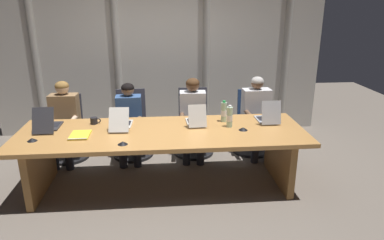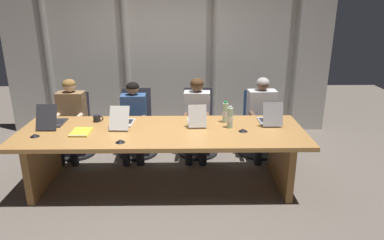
# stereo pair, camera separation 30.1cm
# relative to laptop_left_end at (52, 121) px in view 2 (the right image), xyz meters

# --- Properties ---
(ground_plane) EXTENTS (11.06, 11.06, 0.00)m
(ground_plane) POSITION_rel_laptop_left_end_xyz_m (1.38, -0.20, -0.79)
(ground_plane) COLOR #6B6056
(conference_table) EXTENTS (3.46, 1.13, 0.74)m
(conference_table) POSITION_rel_laptop_left_end_xyz_m (1.38, -0.20, -0.21)
(conference_table) COLOR #B77F42
(conference_table) RESTS_ON ground_plane
(curtain_backdrop) EXTENTS (5.53, 0.16, 3.12)m
(curtain_backdrop) POSITION_rel_laptop_left_end_xyz_m (1.39, 1.83, 0.77)
(curtain_backdrop) COLOR beige
(curtain_backdrop) RESTS_ON ground_plane
(laptop_left_end) EXTENTS (0.25, 0.46, 0.31)m
(laptop_left_end) POSITION_rel_laptop_left_end_xyz_m (0.00, 0.00, 0.00)
(laptop_left_end) COLOR #2D2D33
(laptop_left_end) RESTS_ON conference_table
(laptop_left_mid) EXTENTS (0.26, 0.48, 0.28)m
(laptop_left_mid) POSITION_rel_laptop_left_end_xyz_m (0.88, -0.01, -0.00)
(laptop_left_mid) COLOR beige
(laptop_left_mid) RESTS_ON conference_table
(laptop_center) EXTENTS (0.24, 0.41, 0.28)m
(laptop_center) POSITION_rel_laptop_left_end_xyz_m (1.81, 0.02, -0.00)
(laptop_center) COLOR beige
(laptop_center) RESTS_ON conference_table
(laptop_right_mid) EXTENTS (0.25, 0.39, 0.31)m
(laptop_right_mid) POSITION_rel_laptop_left_end_xyz_m (2.75, 0.03, 0.00)
(laptop_right_mid) COLOR #A8ADB7
(laptop_right_mid) RESTS_ON conference_table
(office_chair_left_end) EXTENTS (0.60, 0.60, 0.91)m
(office_chair_left_end) POSITION_rel_laptop_left_end_xyz_m (-0.02, 0.83, -0.45)
(office_chair_left_end) COLOR #2D2D38
(office_chair_left_end) RESTS_ON ground_plane
(office_chair_left_mid) EXTENTS (0.60, 0.60, 0.97)m
(office_chair_left_mid) POSITION_rel_laptop_left_end_xyz_m (0.93, 0.83, -0.43)
(office_chair_left_mid) COLOR #2D2D38
(office_chair_left_mid) RESTS_ON ground_plane
(office_chair_center) EXTENTS (0.60, 0.60, 0.97)m
(office_chair_center) POSITION_rel_laptop_left_end_xyz_m (1.86, 0.83, -0.43)
(office_chair_center) COLOR #2D2D38
(office_chair_center) RESTS_ON ground_plane
(office_chair_right_mid) EXTENTS (0.60, 0.60, 0.93)m
(office_chair_right_mid) POSITION_rel_laptop_left_end_xyz_m (2.77, 0.83, -0.45)
(office_chair_right_mid) COLOR navy
(office_chair_right_mid) RESTS_ON ground_plane
(person_left_end) EXTENTS (0.41, 0.55, 1.17)m
(person_left_end) POSITION_rel_laptop_left_end_xyz_m (0.00, 0.67, -0.13)
(person_left_end) COLOR olive
(person_left_end) RESTS_ON ground_plane
(person_left_mid) EXTENTS (0.38, 0.56, 1.12)m
(person_left_mid) POSITION_rel_laptop_left_end_xyz_m (0.92, 0.66, -0.16)
(person_left_mid) COLOR #335184
(person_left_mid) RESTS_ON ground_plane
(person_center) EXTENTS (0.41, 0.56, 1.17)m
(person_center) POSITION_rel_laptop_left_end_xyz_m (1.83, 0.67, -0.13)
(person_center) COLOR silver
(person_center) RESTS_ON ground_plane
(person_right_mid) EXTENTS (0.43, 0.56, 1.18)m
(person_right_mid) POSITION_rel_laptop_left_end_xyz_m (2.79, 0.67, -0.13)
(person_right_mid) COLOR silver
(person_right_mid) RESTS_ON ground_plane
(water_bottle_primary) EXTENTS (0.07, 0.07, 0.28)m
(water_bottle_primary) POSITION_rel_laptop_left_end_xyz_m (2.18, 0.09, 0.07)
(water_bottle_primary) COLOR #ADD1B2
(water_bottle_primary) RESTS_ON conference_table
(water_bottle_secondary) EXTENTS (0.07, 0.07, 0.28)m
(water_bottle_secondary) POSITION_rel_laptop_left_end_xyz_m (2.22, -0.12, 0.07)
(water_bottle_secondary) COLOR #ADD1B2
(water_bottle_secondary) RESTS_ON conference_table
(coffee_mug_near) EXTENTS (0.13, 0.09, 0.09)m
(coffee_mug_near) POSITION_rel_laptop_left_end_xyz_m (0.53, 0.14, -0.02)
(coffee_mug_near) COLOR black
(coffee_mug_near) RESTS_ON conference_table
(conference_mic_left_side) EXTENTS (0.11, 0.11, 0.03)m
(conference_mic_left_side) POSITION_rel_laptop_left_end_xyz_m (0.95, -0.58, -0.04)
(conference_mic_left_side) COLOR black
(conference_mic_left_side) RESTS_ON conference_table
(conference_mic_middle) EXTENTS (0.11, 0.11, 0.03)m
(conference_mic_middle) POSITION_rel_laptop_left_end_xyz_m (2.36, -0.25, -0.04)
(conference_mic_middle) COLOR black
(conference_mic_middle) RESTS_ON conference_table
(conference_mic_right_side) EXTENTS (0.11, 0.11, 0.03)m
(conference_mic_right_side) POSITION_rel_laptop_left_end_xyz_m (-0.07, -0.39, -0.04)
(conference_mic_right_side) COLOR black
(conference_mic_right_side) RESTS_ON conference_table
(spiral_notepad) EXTENTS (0.22, 0.31, 0.03)m
(spiral_notepad) POSITION_rel_laptop_left_end_xyz_m (0.43, -0.27, -0.05)
(spiral_notepad) COLOR yellow
(spiral_notepad) RESTS_ON conference_table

